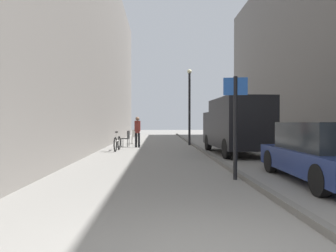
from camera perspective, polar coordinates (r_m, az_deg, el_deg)
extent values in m
plane|color=gray|center=(14.85, 0.41, -4.85)|extent=(80.00, 80.00, 0.00)
cube|color=slate|center=(16.01, -18.48, 16.66)|extent=(2.74, 40.00, 11.69)
cube|color=#615F5B|center=(15.00, 6.47, -4.57)|extent=(0.16, 40.00, 0.12)
cylinder|color=black|center=(17.41, -6.03, -2.67)|extent=(0.12, 0.12, 0.82)
cylinder|color=black|center=(17.37, -5.47, -2.67)|extent=(0.12, 0.12, 0.82)
cube|color=maroon|center=(17.36, -5.76, -0.16)|extent=(0.26, 0.23, 0.70)
cylinder|color=maroon|center=(17.39, -6.16, 0.01)|extent=(0.10, 0.10, 0.59)
cylinder|color=maroon|center=(17.33, -5.36, 0.01)|extent=(0.10, 0.10, 0.59)
sphere|color=brown|center=(17.36, -5.76, 1.37)|extent=(0.23, 0.23, 0.23)
cube|color=black|center=(13.51, 13.23, 0.56)|extent=(2.05, 3.81, 2.14)
cube|color=black|center=(16.02, 10.48, -0.36)|extent=(1.97, 1.52, 1.60)
cube|color=black|center=(16.51, 10.04, 0.90)|extent=(1.62, 0.10, 0.71)
cylinder|color=black|center=(15.71, 7.55, -3.08)|extent=(0.25, 0.81, 0.80)
cylinder|color=black|center=(16.14, 13.57, -2.99)|extent=(0.25, 0.81, 0.80)
cylinder|color=black|center=(12.19, 10.97, -4.21)|extent=(0.25, 0.81, 0.80)
cylinder|color=black|center=(12.74, 18.51, -4.02)|extent=(0.25, 0.81, 0.80)
cube|color=navy|center=(8.29, 27.31, -5.97)|extent=(1.94, 4.26, 0.55)
cube|color=black|center=(8.24, 27.34, -1.72)|extent=(1.60, 2.57, 0.68)
cylinder|color=black|center=(9.30, 18.69, -6.29)|extent=(0.22, 0.65, 0.64)
cylinder|color=black|center=(9.94, 27.73, -5.88)|extent=(0.22, 0.65, 0.64)
cylinder|color=black|center=(6.68, 26.67, -9.10)|extent=(0.22, 0.65, 0.64)
cylinder|color=black|center=(7.82, 12.52, -0.39)|extent=(0.10, 0.10, 2.60)
cube|color=#2659B2|center=(7.87, 12.55, 7.28)|extent=(0.60, 0.12, 0.44)
cylinder|color=black|center=(19.10, 4.05, 3.16)|extent=(0.14, 0.14, 4.50)
sphere|color=beige|center=(19.35, 4.05, 10.19)|extent=(0.28, 0.28, 0.28)
torus|color=black|center=(16.02, -9.17, -3.15)|extent=(0.09, 0.72, 0.72)
torus|color=black|center=(14.99, -9.86, -3.43)|extent=(0.09, 0.72, 0.72)
cylinder|color=silver|center=(15.50, -9.50, -2.73)|extent=(0.09, 0.95, 0.05)
cylinder|color=silver|center=(15.30, -9.63, -1.95)|extent=(0.04, 0.04, 0.40)
cube|color=black|center=(15.29, -9.63, -1.13)|extent=(0.11, 0.24, 0.06)
cylinder|color=black|center=(17.95, -8.79, -3.16)|extent=(0.04, 0.04, 0.45)
cylinder|color=black|center=(18.31, -8.46, -3.09)|extent=(0.04, 0.04, 0.45)
cylinder|color=black|center=(17.85, -7.64, -3.18)|extent=(0.04, 0.04, 0.45)
cylinder|color=black|center=(18.21, -7.33, -3.10)|extent=(0.04, 0.04, 0.45)
cube|color=black|center=(18.06, -8.06, -2.36)|extent=(0.51, 0.51, 0.04)
cube|color=black|center=(18.00, -7.44, -1.59)|extent=(0.11, 0.44, 0.45)
cylinder|color=#B7B2A8|center=(20.37, -6.83, -2.69)|extent=(0.04, 0.04, 0.45)
cylinder|color=#B7B2A8|center=(20.43, -5.79, -2.68)|extent=(0.04, 0.04, 0.45)
cylinder|color=#B7B2A8|center=(20.00, -6.68, -2.76)|extent=(0.04, 0.04, 0.45)
cylinder|color=#B7B2A8|center=(20.06, -5.62, -2.74)|extent=(0.04, 0.04, 0.45)
cube|color=#B7B2A8|center=(20.20, -6.23, -2.02)|extent=(0.53, 0.53, 0.04)
cube|color=#B7B2A8|center=(19.99, -6.14, -1.35)|extent=(0.44, 0.14, 0.45)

